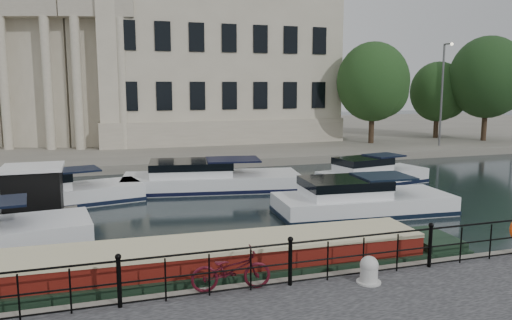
{
  "coord_description": "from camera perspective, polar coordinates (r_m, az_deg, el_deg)",
  "views": [
    {
      "loc": [
        -4.33,
        -12.99,
        5.36
      ],
      "look_at": [
        0.5,
        2.0,
        3.0
      ],
      "focal_mm": 35.0,
      "sensor_mm": 36.0,
      "label": 1
    }
  ],
  "objects": [
    {
      "name": "railing",
      "position": [
        12.3,
        3.94,
        -11.26
      ],
      "size": [
        24.14,
        0.14,
        1.22
      ],
      "color": "black",
      "rests_on": "near_quay"
    },
    {
      "name": "narrowboat",
      "position": [
        13.82,
        -7.1,
        -12.73
      ],
      "size": [
        16.12,
        2.73,
        1.59
      ],
      "rotation": [
        0.0,
        0.0,
        -0.04
      ],
      "color": "black",
      "rests_on": "ground_plane"
    },
    {
      "name": "ground_plane",
      "position": [
        14.7,
        0.55,
        -12.86
      ],
      "size": [
        160.0,
        160.0,
        0.0
      ],
      "primitive_type": "plane",
      "color": "black",
      "rests_on": "ground"
    },
    {
      "name": "bicycle",
      "position": [
        12.06,
        -2.88,
        -12.43
      ],
      "size": [
        1.96,
        0.85,
        1.0
      ],
      "primitive_type": "imported",
      "rotation": [
        0.0,
        0.0,
        1.47
      ],
      "color": "#470C17",
      "rests_on": "near_quay"
    },
    {
      "name": "mooring_bollard",
      "position": [
        12.82,
        12.79,
        -12.19
      ],
      "size": [
        0.6,
        0.6,
        0.68
      ],
      "color": "#B6B5B1",
      "rests_on": "near_quay"
    },
    {
      "name": "lamp_posts",
      "position": [
        45.33,
        24.33,
        7.07
      ],
      "size": [
        8.24,
        1.55,
        8.07
      ],
      "color": "#59595B",
      "rests_on": "far_bank"
    },
    {
      "name": "trees",
      "position": [
        46.33,
        20.3,
        8.11
      ],
      "size": [
        16.69,
        8.97,
        9.07
      ],
      "color": "black",
      "rests_on": "far_bank"
    },
    {
      "name": "cabin_cruisers",
      "position": [
        22.47,
        -7.5,
        -4.39
      ],
      "size": [
        26.71,
        11.26,
        1.99
      ],
      "color": "white",
      "rests_on": "ground_plane"
    },
    {
      "name": "harbour_hut",
      "position": [
        22.4,
        -24.03,
        -3.57
      ],
      "size": [
        3.24,
        2.71,
        2.2
      ],
      "rotation": [
        0.0,
        0.0,
        0.01
      ],
      "color": "#6B665B",
      "rests_on": "ground_plane"
    },
    {
      "name": "far_bank",
      "position": [
        52.41,
        -13.06,
        2.74
      ],
      "size": [
        120.0,
        42.0,
        0.55
      ],
      "primitive_type": "cube",
      "color": "#6B665B",
      "rests_on": "ground_plane"
    },
    {
      "name": "civic_building",
      "position": [
        47.84,
        -14.09,
        10.28
      ],
      "size": [
        53.55,
        31.84,
        16.85
      ],
      "color": "#ADA38C",
      "rests_on": "far_bank"
    }
  ]
}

